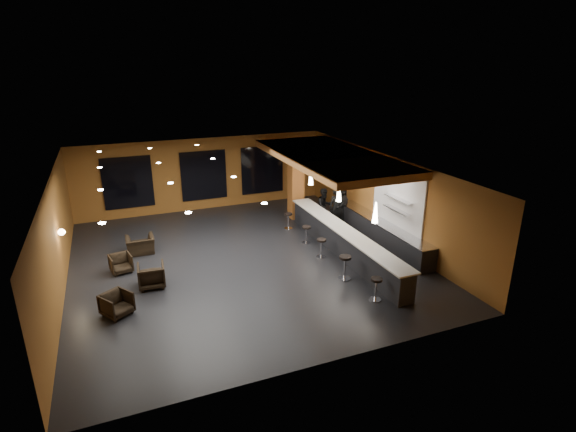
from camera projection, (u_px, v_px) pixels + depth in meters
name	position (u px, v px, depth m)	size (l,w,h in m)	color
floor	(243.00, 261.00, 16.70)	(12.00, 13.00, 0.10)	black
ceiling	(240.00, 166.00, 15.50)	(12.00, 13.00, 0.10)	black
wall_back	(203.00, 174.00, 21.82)	(12.00, 0.10, 3.50)	brown
wall_front	(322.00, 303.00, 10.38)	(12.00, 0.10, 3.50)	brown
wall_left	(55.00, 240.00, 13.95)	(0.10, 13.00, 3.50)	brown
wall_right	(385.00, 197.00, 18.24)	(0.10, 13.00, 3.50)	brown
wood_soffit	(330.00, 157.00, 17.85)	(3.60, 8.00, 0.28)	#A86831
window_left	(128.00, 183.00, 20.50)	(2.20, 0.06, 2.40)	black
window_center	(204.00, 175.00, 21.74)	(2.20, 0.06, 2.40)	black
window_right	(262.00, 170.00, 22.80)	(2.20, 0.06, 2.40)	black
tile_backsplash	(398.00, 198.00, 17.25)	(0.06, 3.20, 2.40)	white
bar_counter	(343.00, 243.00, 16.93)	(0.60, 8.00, 1.00)	black
bar_top	(344.00, 230.00, 16.76)	(0.78, 8.10, 0.05)	beige
prep_counter	(381.00, 233.00, 18.10)	(0.70, 6.00, 0.86)	black
prep_top	(382.00, 222.00, 17.95)	(0.72, 6.00, 0.03)	silver
wall_shelf_lower	(397.00, 210.00, 17.16)	(0.30, 1.50, 0.03)	silver
wall_shelf_upper	(398.00, 199.00, 17.01)	(0.30, 1.50, 0.03)	silver
column	(296.00, 181.00, 20.53)	(0.60, 0.60, 3.50)	#9B5622
wall_sconce	(61.00, 232.00, 14.43)	(0.22, 0.22, 0.22)	#FFE5B2
pendant_0	(375.00, 213.00, 14.57)	(0.20, 0.20, 0.70)	white
pendant_1	(339.00, 192.00, 16.75)	(0.20, 0.20, 0.70)	white
pendant_2	(311.00, 177.00, 18.94)	(0.20, 0.20, 0.70)	white
staff_a	(337.00, 209.00, 19.44)	(0.67, 0.44, 1.84)	black
staff_b	(324.00, 206.00, 20.10)	(0.79, 0.62, 1.63)	black
staff_c	(341.00, 204.00, 20.13)	(0.88, 0.57, 1.80)	black
armchair_a	(117.00, 304.00, 13.02)	(0.74, 0.77, 0.70)	black
armchair_b	(151.00, 275.00, 14.64)	(0.83, 0.86, 0.78)	black
armchair_c	(121.00, 263.00, 15.63)	(0.70, 0.72, 0.65)	black
armchair_d	(140.00, 245.00, 17.16)	(1.03, 0.90, 0.67)	black
bar_stool_0	(376.00, 286.00, 13.77)	(0.38, 0.38, 0.74)	silver
bar_stool_1	(345.00, 264.00, 15.07)	(0.43, 0.43, 0.84)	silver
bar_stool_2	(321.00, 246.00, 16.76)	(0.37, 0.37, 0.73)	silver
bar_stool_3	(306.00, 232.00, 18.05)	(0.36, 0.36, 0.72)	silver
bar_stool_4	(288.00, 219.00, 19.56)	(0.36, 0.36, 0.71)	silver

